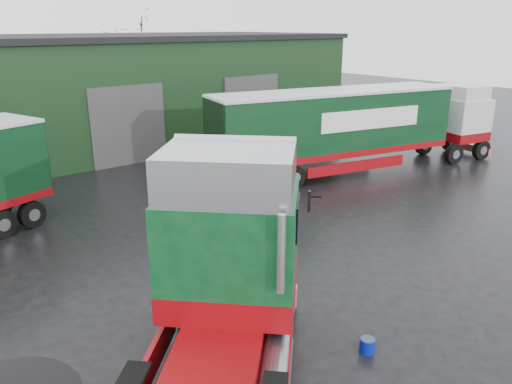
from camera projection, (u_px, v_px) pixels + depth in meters
ground at (284, 274)px, 14.46m from camera, size 100.00×100.00×0.00m
warehouse at (82, 91)px, 29.34m from camera, size 32.40×12.40×6.30m
hero_tractor at (212, 296)px, 8.83m from camera, size 7.46×7.39×4.58m
lorry_right at (333, 133)px, 23.41m from camera, size 15.63×6.23×4.06m
wash_bucket at (367, 345)px, 10.96m from camera, size 0.44×0.44×0.32m
tree_back_b at (131, 64)px, 41.29m from camera, size 4.40×4.40×7.50m
puddle_1 at (270, 199)px, 20.63m from camera, size 2.53×2.53×0.01m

